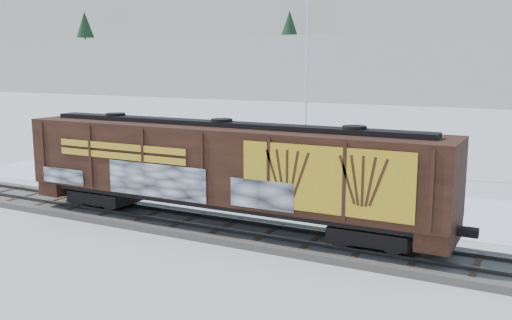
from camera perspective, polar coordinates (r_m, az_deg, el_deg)
The scene contains 9 objects.
ground at distance 25.47m, azimuth -6.84°, elevation -6.57°, with size 500.00×500.00×0.00m, color white.
rail_track at distance 25.43m, azimuth -6.84°, elevation -6.25°, with size 50.00×3.40×0.43m.
parking_strip at distance 31.71m, azimuth 0.89°, elevation -3.21°, with size 40.00×8.00×0.03m, color white.
hillside at distance 160.62m, azimuth 23.31°, elevation 11.55°, with size 360.00×110.00×93.00m.
hopper_railcar at distance 23.85m, azimuth -3.41°, elevation -0.63°, with size 18.97×3.06×4.29m.
flagpole at distance 37.13m, azimuth 5.21°, elevation 6.56°, with size 2.30×0.90×13.38m.
car_silver at distance 34.18m, azimuth -9.60°, elevation -1.06°, with size 1.81×4.51×1.54m, color silver.
car_white at distance 28.33m, azimuth 7.83°, elevation -3.09°, with size 1.79×5.12×1.69m, color silver.
car_dark at distance 28.93m, azimuth 9.02°, elevation -3.15°, with size 1.96×4.81×1.40m, color black.
Camera 1 is at (14.01, -20.05, 7.12)m, focal length 40.00 mm.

